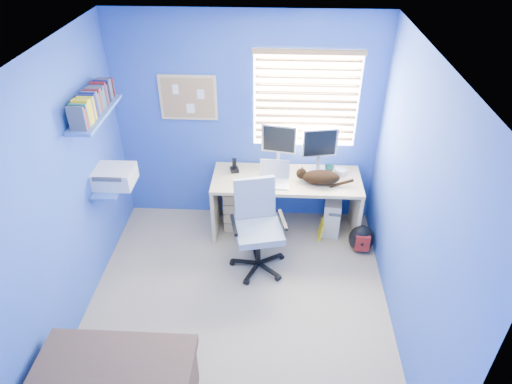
# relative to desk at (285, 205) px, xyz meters

# --- Properties ---
(floor) EXTENTS (3.00, 3.20, 0.00)m
(floor) POSITION_rel_desk_xyz_m (-0.47, -1.26, -0.37)
(floor) COLOR tan
(floor) RESTS_ON ground
(ceiling) EXTENTS (3.00, 3.20, 0.00)m
(ceiling) POSITION_rel_desk_xyz_m (-0.47, -1.26, 2.13)
(ceiling) COLOR white
(ceiling) RESTS_ON wall_back
(wall_back) EXTENTS (3.00, 0.01, 2.50)m
(wall_back) POSITION_rel_desk_xyz_m (-0.47, 0.34, 0.88)
(wall_back) COLOR blue
(wall_back) RESTS_ON ground
(wall_front) EXTENTS (3.00, 0.01, 2.50)m
(wall_front) POSITION_rel_desk_xyz_m (-0.47, -2.86, 0.88)
(wall_front) COLOR blue
(wall_front) RESTS_ON ground
(wall_left) EXTENTS (0.01, 3.20, 2.50)m
(wall_left) POSITION_rel_desk_xyz_m (-1.97, -1.26, 0.88)
(wall_left) COLOR blue
(wall_left) RESTS_ON ground
(wall_right) EXTENTS (0.01, 3.20, 2.50)m
(wall_right) POSITION_rel_desk_xyz_m (1.03, -1.26, 0.88)
(wall_right) COLOR blue
(wall_right) RESTS_ON ground
(desk) EXTENTS (1.69, 0.65, 0.74)m
(desk) POSITION_rel_desk_xyz_m (0.00, 0.00, 0.00)
(desk) COLOR tan
(desk) RESTS_ON floor
(laptop) EXTENTS (0.34, 0.27, 0.22)m
(laptop) POSITION_rel_desk_xyz_m (-0.14, -0.12, 0.48)
(laptop) COLOR silver
(laptop) RESTS_ON desk
(monitor_left) EXTENTS (0.42, 0.19, 0.54)m
(monitor_left) POSITION_rel_desk_xyz_m (-0.10, 0.26, 0.64)
(monitor_left) COLOR silver
(monitor_left) RESTS_ON desk
(monitor_right) EXTENTS (0.42, 0.19, 0.54)m
(monitor_right) POSITION_rel_desk_xyz_m (0.36, 0.19, 0.64)
(monitor_right) COLOR silver
(monitor_right) RESTS_ON desk
(phone) EXTENTS (0.12, 0.13, 0.17)m
(phone) POSITION_rel_desk_xyz_m (-0.61, 0.12, 0.45)
(phone) COLOR black
(phone) RESTS_ON desk
(mug) EXTENTS (0.10, 0.09, 0.10)m
(mug) POSITION_rel_desk_xyz_m (0.49, 0.13, 0.42)
(mug) COLOR #20685A
(mug) RESTS_ON desk
(cd_spindle) EXTENTS (0.13, 0.13, 0.07)m
(cd_spindle) POSITION_rel_desk_xyz_m (0.62, 0.12, 0.41)
(cd_spindle) COLOR silver
(cd_spindle) RESTS_ON desk
(cat) EXTENTS (0.46, 0.31, 0.15)m
(cat) POSITION_rel_desk_xyz_m (0.38, -0.08, 0.44)
(cat) COLOR black
(cat) RESTS_ON desk
(tower_pc) EXTENTS (0.24, 0.46, 0.45)m
(tower_pc) POSITION_rel_desk_xyz_m (0.57, 0.07, -0.14)
(tower_pc) COLOR beige
(tower_pc) RESTS_ON floor
(drawer_boxes) EXTENTS (0.35, 0.28, 0.54)m
(drawer_boxes) POSITION_rel_desk_xyz_m (-0.55, 0.04, -0.10)
(drawer_boxes) COLOR tan
(drawer_boxes) RESTS_ON floor
(yellow_book) EXTENTS (0.03, 0.17, 0.24)m
(yellow_book) POSITION_rel_desk_xyz_m (0.43, -0.13, -0.25)
(yellow_book) COLOR yellow
(yellow_book) RESTS_ON floor
(backpack) EXTENTS (0.30, 0.23, 0.34)m
(backpack) POSITION_rel_desk_xyz_m (0.87, -0.33, -0.20)
(backpack) COLOR black
(backpack) RESTS_ON floor
(office_chair) EXTENTS (0.70, 0.70, 1.00)m
(office_chair) POSITION_rel_desk_xyz_m (-0.30, -0.62, 0.00)
(office_chair) COLOR black
(office_chair) RESTS_ON floor
(window_blinds) EXTENTS (1.15, 0.05, 1.10)m
(window_blinds) POSITION_rel_desk_xyz_m (0.18, 0.31, 1.18)
(window_blinds) COLOR white
(window_blinds) RESTS_ON ground
(corkboard) EXTENTS (0.64, 0.02, 0.52)m
(corkboard) POSITION_rel_desk_xyz_m (-1.12, 0.33, 1.18)
(corkboard) COLOR tan
(corkboard) RESTS_ON ground
(wall_shelves) EXTENTS (0.42, 0.90, 1.05)m
(wall_shelves) POSITION_rel_desk_xyz_m (-1.82, -0.51, 1.06)
(wall_shelves) COLOR #3F67BD
(wall_shelves) RESTS_ON ground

